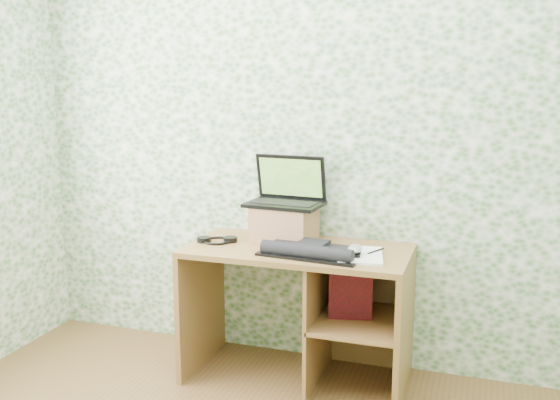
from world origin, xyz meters
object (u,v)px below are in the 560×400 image
(riser, at_px, (285,223))
(notepad, at_px, (360,255))
(laptop, at_px, (287,193))
(desk, at_px, (313,295))
(keyboard, at_px, (310,250))

(riser, relative_size, notepad, 1.03)
(laptop, bearing_deg, riser, -85.82)
(desk, distance_m, notepad, 0.40)
(desk, height_order, keyboard, keyboard)
(laptop, xyz_separation_m, notepad, (0.48, -0.25, -0.25))
(riser, relative_size, laptop, 0.75)
(riser, bearing_deg, laptop, 90.00)
(laptop, xyz_separation_m, keyboard, (0.22, -0.31, -0.24))
(desk, relative_size, notepad, 3.78)
(keyboard, distance_m, notepad, 0.26)
(riser, distance_m, laptop, 0.17)
(keyboard, bearing_deg, riser, 136.36)
(notepad, bearing_deg, keyboard, -179.67)
(desk, height_order, laptop, laptop)
(riser, xyz_separation_m, laptop, (-0.00, 0.04, 0.16))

